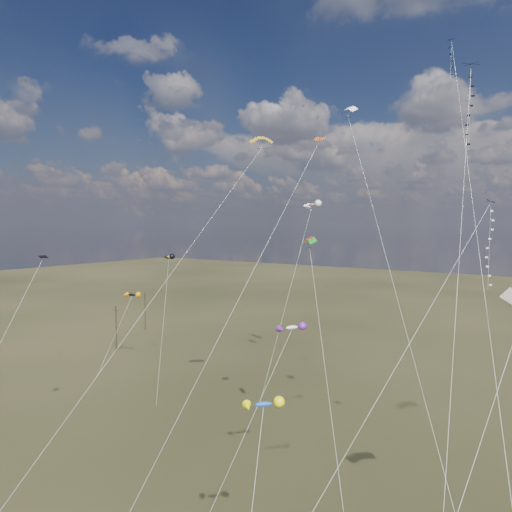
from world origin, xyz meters
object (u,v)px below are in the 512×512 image
Objects in this scene: utility_pole_near at (116,328)px; utility_pole_far at (145,311)px; parafoil_yellow at (260,140)px; novelty_black_orange at (132,295)px; diamond_black_high at (469,125)px.

utility_pole_far is at bearing 119.74° from utility_pole_near.
utility_pole_far is 60.39m from parafoil_yellow.
utility_pole_near is at bearing 157.20° from novelty_black_orange.
utility_pole_far is (-8.00, 14.00, 0.00)m from utility_pole_near.
utility_pole_near and utility_pole_far have the same top height.
utility_pole_far is at bearing 157.38° from diamond_black_high.
novelty_black_orange is at bearing 163.26° from parafoil_yellow.
utility_pole_near is 0.25× the size of parafoil_yellow.
utility_pole_near is at bearing 161.93° from parafoil_yellow.
diamond_black_high is 19.80m from parafoil_yellow.
diamond_black_high is at bearing -22.62° from utility_pole_far.
novelty_black_orange is (8.37, -3.52, 7.05)m from utility_pole_near.
novelty_black_orange is at bearing 168.46° from diamond_black_high.
utility_pole_far is 76.78m from diamond_black_high.
diamond_black_high reaches higher than parafoil_yellow.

